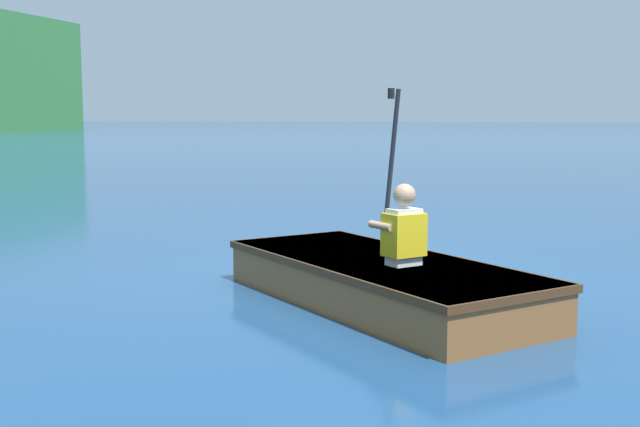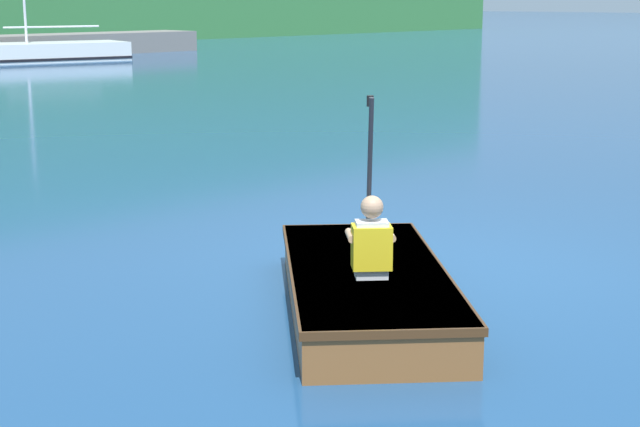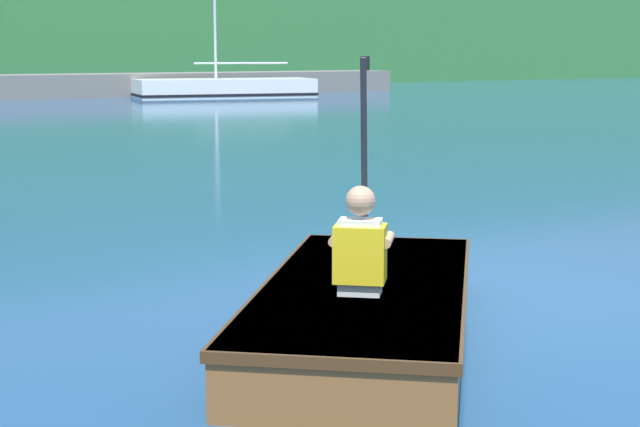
% 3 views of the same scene
% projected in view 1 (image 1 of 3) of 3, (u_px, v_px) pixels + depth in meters
% --- Properties ---
extents(ground_plane, '(300.00, 300.00, 0.00)m').
position_uv_depth(ground_plane, '(367.00, 268.00, 7.91)').
color(ground_plane, navy).
extents(rowboat_foreground, '(2.90, 3.01, 0.36)m').
position_uv_depth(rowboat_foreground, '(377.00, 277.00, 6.41)').
color(rowboat_foreground, brown).
rests_on(rowboat_foreground, ground).
extents(person_paddler, '(0.46, 0.46, 1.34)m').
position_uv_depth(person_paddler, '(403.00, 228.00, 6.08)').
color(person_paddler, silver).
rests_on(person_paddler, rowboat_foreground).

